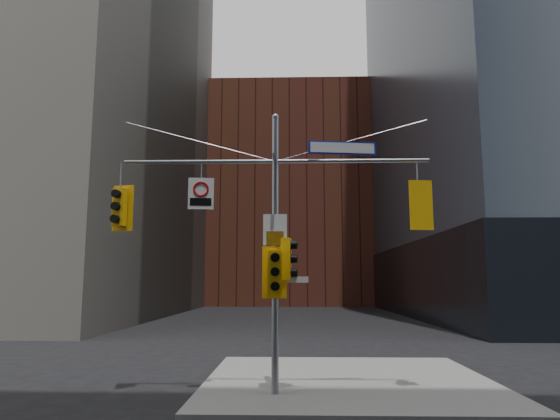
# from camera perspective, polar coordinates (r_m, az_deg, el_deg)

# --- Properties ---
(sidewalk_corner) EXTENTS (8.00, 8.00, 0.15)m
(sidewalk_corner) POSITION_cam_1_polar(r_m,az_deg,el_deg) (15.09, 7.77, -18.81)
(sidewalk_corner) COLOR gray
(sidewalk_corner) RESTS_ON ground
(brick_midrise) EXTENTS (26.00, 20.00, 28.00)m
(brick_midrise) POSITION_cam_1_polar(r_m,az_deg,el_deg) (69.65, 1.16, 0.98)
(brick_midrise) COLOR maroon
(brick_midrise) RESTS_ON ground
(signal_assembly) EXTENTS (8.00, 0.80, 7.30)m
(signal_assembly) POSITION_cam_1_polar(r_m,az_deg,el_deg) (12.84, -0.55, -1.29)
(signal_assembly) COLOR gray
(signal_assembly) RESTS_ON ground
(traffic_light_west_arm) EXTENTS (0.58, 0.53, 1.22)m
(traffic_light_west_arm) POSITION_cam_1_polar(r_m,az_deg,el_deg) (13.68, -17.86, 0.30)
(traffic_light_west_arm) COLOR #FFB50D
(traffic_light_west_arm) RESTS_ON ground
(traffic_light_east_arm) EXTENTS (0.61, 0.52, 1.27)m
(traffic_light_east_arm) POSITION_cam_1_polar(r_m,az_deg,el_deg) (13.28, 15.55, 0.45)
(traffic_light_east_arm) COLOR #FFB50D
(traffic_light_east_arm) RESTS_ON ground
(traffic_light_pole_side) EXTENTS (0.43, 0.37, 1.06)m
(traffic_light_pole_side) POSITION_cam_1_polar(r_m,az_deg,el_deg) (12.76, 0.91, -5.60)
(traffic_light_pole_side) COLOR #FFB50D
(traffic_light_pole_side) RESTS_ON ground
(traffic_light_pole_front) EXTENTS (0.62, 0.51, 1.30)m
(traffic_light_pole_front) POSITION_cam_1_polar(r_m,az_deg,el_deg) (12.49, -0.60, -7.10)
(traffic_light_pole_front) COLOR #FFB50D
(traffic_light_pole_front) RESTS_ON ground
(street_sign_blade) EXTENTS (1.80, 0.27, 0.35)m
(street_sign_blade) POSITION_cam_1_polar(r_m,az_deg,el_deg) (13.27, 7.15, 7.05)
(street_sign_blade) COLOR #101E99
(street_sign_blade) RESTS_ON ground
(regulatory_sign_arm) EXTENTS (0.66, 0.13, 0.83)m
(regulatory_sign_arm) POSITION_cam_1_polar(r_m,az_deg,el_deg) (13.15, -9.02, 2.00)
(regulatory_sign_arm) COLOR silver
(regulatory_sign_arm) RESTS_ON ground
(regulatory_sign_pole) EXTENTS (0.61, 0.04, 0.79)m
(regulatory_sign_pole) POSITION_cam_1_polar(r_m,az_deg,el_deg) (12.70, -0.57, -2.35)
(regulatory_sign_pole) COLOR silver
(regulatory_sign_pole) RESTS_ON ground
(street_blade_ew) EXTENTS (0.79, 0.08, 0.16)m
(street_blade_ew) POSITION_cam_1_polar(r_m,az_deg,el_deg) (12.75, 1.48, -7.96)
(street_blade_ew) COLOR silver
(street_blade_ew) RESTS_ON ground
(street_blade_ns) EXTENTS (0.07, 0.81, 0.16)m
(street_blade_ns) POSITION_cam_1_polar(r_m,az_deg,el_deg) (13.21, -0.48, -8.20)
(street_blade_ns) COLOR #145926
(street_blade_ns) RESTS_ON ground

